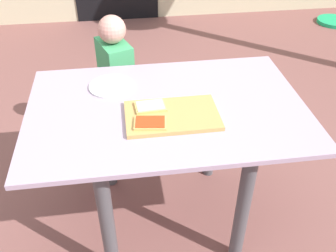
% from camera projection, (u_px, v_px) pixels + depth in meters
% --- Properties ---
extents(ground_plane, '(16.00, 16.00, 0.00)m').
position_uv_depth(ground_plane, '(167.00, 215.00, 2.04)').
color(ground_plane, brown).
extents(dining_table, '(1.19, 0.78, 0.72)m').
position_uv_depth(dining_table, '(167.00, 131.00, 1.69)').
color(dining_table, '#AF98B2').
rests_on(dining_table, ground).
extents(cutting_board, '(0.38, 0.24, 0.02)m').
position_uv_depth(cutting_board, '(172.00, 115.00, 1.54)').
color(cutting_board, tan).
rests_on(cutting_board, dining_table).
extents(pizza_slice_near_left, '(0.14, 0.10, 0.01)m').
position_uv_depth(pizza_slice_near_left, '(150.00, 123.00, 1.48)').
color(pizza_slice_near_left, '#D5B463').
rests_on(pizza_slice_near_left, cutting_board).
extents(pizza_slice_far_left, '(0.13, 0.10, 0.01)m').
position_uv_depth(pizza_slice_far_left, '(150.00, 106.00, 1.57)').
color(pizza_slice_far_left, '#D5B463').
rests_on(pizza_slice_far_left, cutting_board).
extents(plate_white_left, '(0.21, 0.21, 0.01)m').
position_uv_depth(plate_white_left, '(111.00, 86.00, 1.73)').
color(plate_white_left, white).
rests_on(plate_white_left, dining_table).
extents(child_left, '(0.21, 0.27, 0.90)m').
position_uv_depth(child_left, '(117.00, 82.00, 2.18)').
color(child_left, navy).
rests_on(child_left, ground).
extents(garden_hose_coil, '(0.36, 0.36, 0.04)m').
position_uv_depth(garden_hose_coil, '(334.00, 21.00, 4.18)').
color(garden_hose_coil, '#1BAD68').
rests_on(garden_hose_coil, ground).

